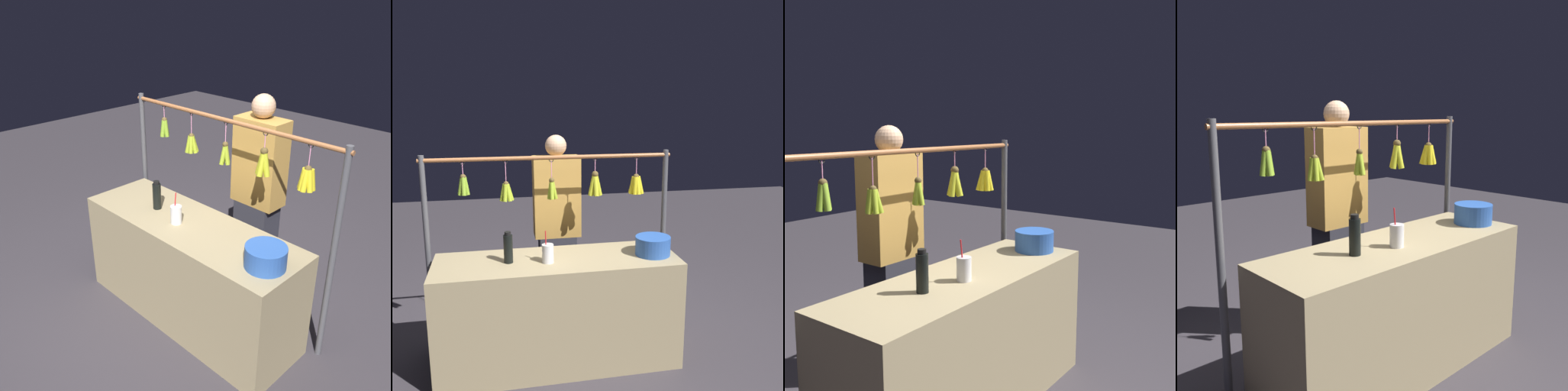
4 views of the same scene
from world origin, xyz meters
The scene contains 6 objects.
market_counter centered at (0.00, 0.00, 0.42)m, with size 1.80×0.60×0.83m, color tan.
display_rack centered at (-0.05, -0.36, 1.11)m, with size 1.98×0.13×1.58m.
water_bottle centered at (0.35, 0.01, 0.94)m, with size 0.07×0.07×0.23m.
blue_bucket centered at (-0.72, 0.05, 0.90)m, with size 0.26×0.26×0.14m, color #2B58AE.
drink_cup centered at (0.08, 0.06, 0.90)m, with size 0.08×0.08×0.23m.
vendor_person centered at (-0.09, -0.69, 0.83)m, with size 0.40×0.22×1.69m.
Camera 3 is at (2.13, 1.68, 1.69)m, focal length 44.76 mm.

